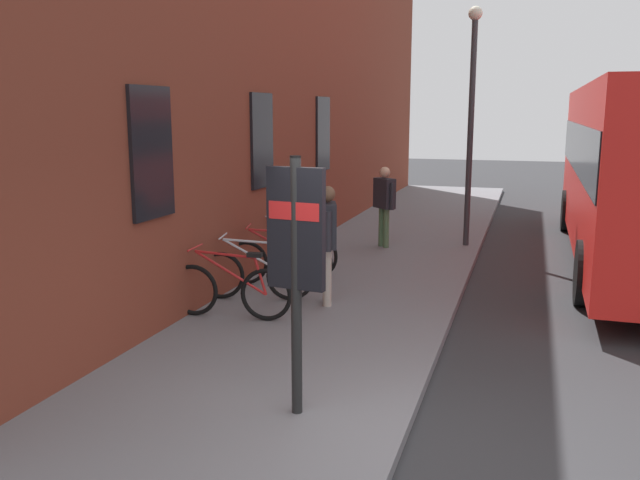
{
  "coord_description": "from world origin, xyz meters",
  "views": [
    {
      "loc": [
        -5.16,
        -0.92,
        2.91
      ],
      "look_at": [
        3.06,
        1.67,
        1.23
      ],
      "focal_mm": 37.54,
      "sensor_mm": 36.0,
      "label": 1
    }
  ],
  "objects_px": {
    "bicycle_end_of_row": "(256,274)",
    "pedestrian_crossing_street": "(327,233)",
    "bicycle_leaning_wall": "(279,261)",
    "pedestrian_by_facade": "(384,198)",
    "street_lamp": "(472,106)",
    "bicycle_far_end": "(296,249)",
    "transit_info_sign": "(296,245)",
    "bicycle_mid_rack": "(230,290)"
  },
  "relations": [
    {
      "from": "bicycle_end_of_row",
      "to": "street_lamp",
      "type": "bearing_deg",
      "value": -26.72
    },
    {
      "from": "bicycle_mid_rack",
      "to": "bicycle_end_of_row",
      "type": "xyz_separation_m",
      "value": [
        0.95,
        0.02,
        0.0
      ]
    },
    {
      "from": "pedestrian_crossing_street",
      "to": "transit_info_sign",
      "type": "bearing_deg",
      "value": -167.59
    },
    {
      "from": "street_lamp",
      "to": "bicycle_far_end",
      "type": "bearing_deg",
      "value": 141.19
    },
    {
      "from": "transit_info_sign",
      "to": "pedestrian_crossing_street",
      "type": "height_order",
      "value": "transit_info_sign"
    },
    {
      "from": "bicycle_leaning_wall",
      "to": "bicycle_mid_rack",
      "type": "bearing_deg",
      "value": -179.88
    },
    {
      "from": "bicycle_leaning_wall",
      "to": "bicycle_end_of_row",
      "type": "bearing_deg",
      "value": 179.21
    },
    {
      "from": "bicycle_mid_rack",
      "to": "bicycle_far_end",
      "type": "bearing_deg",
      "value": 0.98
    },
    {
      "from": "bicycle_leaning_wall",
      "to": "bicycle_far_end",
      "type": "bearing_deg",
      "value": 2.65
    },
    {
      "from": "bicycle_leaning_wall",
      "to": "pedestrian_by_facade",
      "type": "relative_size",
      "value": 1.04
    },
    {
      "from": "bicycle_mid_rack",
      "to": "bicycle_end_of_row",
      "type": "bearing_deg",
      "value": 0.99
    },
    {
      "from": "transit_info_sign",
      "to": "pedestrian_by_facade",
      "type": "relative_size",
      "value": 1.45
    },
    {
      "from": "bicycle_leaning_wall",
      "to": "bicycle_far_end",
      "type": "relative_size",
      "value": 1.02
    },
    {
      "from": "bicycle_leaning_wall",
      "to": "pedestrian_by_facade",
      "type": "distance_m",
      "value": 3.72
    },
    {
      "from": "bicycle_mid_rack",
      "to": "bicycle_end_of_row",
      "type": "relative_size",
      "value": 1.02
    },
    {
      "from": "pedestrian_by_facade",
      "to": "street_lamp",
      "type": "height_order",
      "value": "street_lamp"
    },
    {
      "from": "street_lamp",
      "to": "bicycle_end_of_row",
      "type": "bearing_deg",
      "value": 153.28
    },
    {
      "from": "bicycle_far_end",
      "to": "pedestrian_crossing_street",
      "type": "height_order",
      "value": "pedestrian_crossing_street"
    },
    {
      "from": "bicycle_leaning_wall",
      "to": "transit_info_sign",
      "type": "xyz_separation_m",
      "value": [
        -4.34,
        -1.84,
        1.21
      ]
    },
    {
      "from": "bicycle_leaning_wall",
      "to": "pedestrian_crossing_street",
      "type": "distance_m",
      "value": 1.52
    },
    {
      "from": "bicycle_end_of_row",
      "to": "pedestrian_crossing_street",
      "type": "distance_m",
      "value": 1.28
    },
    {
      "from": "bicycle_mid_rack",
      "to": "bicycle_far_end",
      "type": "height_order",
      "value": "same"
    },
    {
      "from": "bicycle_far_end",
      "to": "bicycle_leaning_wall",
      "type": "bearing_deg",
      "value": -177.35
    },
    {
      "from": "street_lamp",
      "to": "pedestrian_by_facade",
      "type": "bearing_deg",
      "value": 113.81
    },
    {
      "from": "bicycle_mid_rack",
      "to": "pedestrian_crossing_street",
      "type": "xyz_separation_m",
      "value": [
        1.03,
        -1.07,
        0.67
      ]
    },
    {
      "from": "bicycle_leaning_wall",
      "to": "street_lamp",
      "type": "xyz_separation_m",
      "value": [
        4.25,
        -2.59,
        2.49
      ]
    },
    {
      "from": "pedestrian_by_facade",
      "to": "pedestrian_crossing_street",
      "type": "height_order",
      "value": "pedestrian_crossing_street"
    },
    {
      "from": "bicycle_end_of_row",
      "to": "bicycle_leaning_wall",
      "type": "height_order",
      "value": "same"
    },
    {
      "from": "bicycle_far_end",
      "to": "pedestrian_crossing_street",
      "type": "bearing_deg",
      "value": -148.35
    },
    {
      "from": "bicycle_end_of_row",
      "to": "pedestrian_crossing_street",
      "type": "bearing_deg",
      "value": -85.89
    },
    {
      "from": "bicycle_end_of_row",
      "to": "pedestrian_crossing_street",
      "type": "relative_size",
      "value": 1.0
    },
    {
      "from": "pedestrian_crossing_street",
      "to": "pedestrian_by_facade",
      "type": "bearing_deg",
      "value": 1.32
    },
    {
      "from": "bicycle_far_end",
      "to": "bicycle_end_of_row",
      "type": "bearing_deg",
      "value": -179.02
    },
    {
      "from": "bicycle_end_of_row",
      "to": "pedestrian_by_facade",
      "type": "xyz_separation_m",
      "value": [
        4.45,
        -0.98,
        0.62
      ]
    },
    {
      "from": "bicycle_far_end",
      "to": "street_lamp",
      "type": "bearing_deg",
      "value": -38.81
    },
    {
      "from": "pedestrian_crossing_street",
      "to": "street_lamp",
      "type": "relative_size",
      "value": 0.36
    },
    {
      "from": "bicycle_mid_rack",
      "to": "pedestrian_crossing_street",
      "type": "height_order",
      "value": "pedestrian_crossing_street"
    },
    {
      "from": "bicycle_end_of_row",
      "to": "pedestrian_by_facade",
      "type": "height_order",
      "value": "pedestrian_by_facade"
    },
    {
      "from": "bicycle_mid_rack",
      "to": "pedestrian_crossing_street",
      "type": "relative_size",
      "value": 1.02
    },
    {
      "from": "transit_info_sign",
      "to": "pedestrian_crossing_street",
      "type": "relative_size",
      "value": 1.38
    },
    {
      "from": "bicycle_mid_rack",
      "to": "bicycle_leaning_wall",
      "type": "bearing_deg",
      "value": 0.12
    },
    {
      "from": "transit_info_sign",
      "to": "pedestrian_by_facade",
      "type": "xyz_separation_m",
      "value": [
        7.87,
        0.87,
        -0.59
      ]
    }
  ]
}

